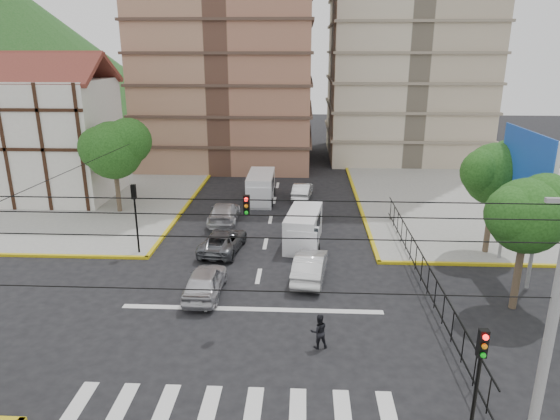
# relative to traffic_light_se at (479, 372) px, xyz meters

# --- Properties ---
(ground) EXTENTS (160.00, 160.00, 0.00)m
(ground) POSITION_rel_traffic_light_se_xyz_m (-7.80, 7.80, -3.11)
(ground) COLOR black
(ground) RESTS_ON ground
(sidewalk_nw) EXTENTS (26.00, 26.00, 0.15)m
(sidewalk_nw) POSITION_rel_traffic_light_se_xyz_m (-27.80, 27.80, -3.04)
(sidewalk_nw) COLOR gray
(sidewalk_nw) RESTS_ON ground
(sidewalk_ne) EXTENTS (26.00, 26.00, 0.15)m
(sidewalk_ne) POSITION_rel_traffic_light_se_xyz_m (12.20, 27.80, -3.04)
(sidewalk_ne) COLOR gray
(sidewalk_ne) RESTS_ON ground
(crosswalk_stripes) EXTENTS (12.00, 2.40, 0.01)m
(crosswalk_stripes) POSITION_rel_traffic_light_se_xyz_m (-7.80, 1.80, -3.11)
(crosswalk_stripes) COLOR silver
(crosswalk_stripes) RESTS_ON ground
(stop_line) EXTENTS (13.00, 0.40, 0.01)m
(stop_line) POSITION_rel_traffic_light_se_xyz_m (-7.80, 9.00, -3.11)
(stop_line) COLOR silver
(stop_line) RESTS_ON ground
(tudor_building) EXTENTS (10.80, 8.05, 12.23)m
(tudor_building) POSITION_rel_traffic_light_se_xyz_m (-26.80, 27.80, 2.14)
(tudor_building) COLOR silver
(tudor_building) RESTS_ON ground
(park_fence) EXTENTS (0.10, 22.50, 1.66)m
(park_fence) POSITION_rel_traffic_light_se_xyz_m (1.20, 12.30, -3.11)
(park_fence) COLOR black
(park_fence) RESTS_ON ground
(billboard) EXTENTS (0.36, 6.20, 8.10)m
(billboard) POSITION_rel_traffic_light_se_xyz_m (6.65, 13.80, 2.89)
(billboard) COLOR slate
(billboard) RESTS_ON ground
(tree_park_a) EXTENTS (4.41, 3.60, 6.83)m
(tree_park_a) POSITION_rel_traffic_light_se_xyz_m (5.28, 9.81, 1.90)
(tree_park_a) COLOR #473828
(tree_park_a) RESTS_ON ground
(tree_park_c) EXTENTS (4.65, 3.80, 7.25)m
(tree_park_c) POSITION_rel_traffic_light_se_xyz_m (6.29, 16.81, 2.22)
(tree_park_c) COLOR #473828
(tree_park_c) RESTS_ON ground
(tree_tudor) EXTENTS (5.39, 4.40, 7.43)m
(tree_tudor) POSITION_rel_traffic_light_se_xyz_m (-19.70, 23.81, 2.11)
(tree_tudor) COLOR #473828
(tree_tudor) RESTS_ON ground
(traffic_light_se) EXTENTS (0.28, 0.22, 4.40)m
(traffic_light_se) POSITION_rel_traffic_light_se_xyz_m (0.00, 0.00, 0.00)
(traffic_light_se) COLOR black
(traffic_light_se) RESTS_ON ground
(traffic_light_nw) EXTENTS (0.28, 0.22, 4.40)m
(traffic_light_nw) POSITION_rel_traffic_light_se_xyz_m (-15.60, 15.60, 0.00)
(traffic_light_nw) COLOR black
(traffic_light_nw) RESTS_ON ground
(traffic_light_hanging) EXTENTS (18.00, 9.12, 0.92)m
(traffic_light_hanging) POSITION_rel_traffic_light_se_xyz_m (-7.80, 5.76, 2.79)
(traffic_light_hanging) COLOR black
(traffic_light_hanging) RESTS_ON ground
(utility_pole_se) EXTENTS (1.40, 0.28, 9.00)m
(utility_pole_se) POSITION_rel_traffic_light_se_xyz_m (1.20, -1.20, 1.65)
(utility_pole_se) COLOR slate
(utility_pole_se) RESTS_ON ground
(van_right_lane) EXTENTS (2.60, 5.21, 2.25)m
(van_right_lane) POSITION_rel_traffic_light_se_xyz_m (-5.29, 17.66, -2.02)
(van_right_lane) COLOR silver
(van_right_lane) RESTS_ON ground
(van_left_lane) EXTENTS (2.22, 5.31, 2.39)m
(van_left_lane) POSITION_rel_traffic_light_se_xyz_m (-8.94, 27.34, -1.95)
(van_left_lane) COLOR silver
(van_left_lane) RESTS_ON ground
(car_silver_front_left) EXTENTS (1.87, 4.52, 1.53)m
(car_silver_front_left) POSITION_rel_traffic_light_se_xyz_m (-10.38, 10.44, -2.35)
(car_silver_front_left) COLOR silver
(car_silver_front_left) RESTS_ON ground
(car_white_front_right) EXTENTS (2.19, 4.82, 1.53)m
(car_white_front_right) POSITION_rel_traffic_light_se_xyz_m (-4.89, 12.66, -2.35)
(car_white_front_right) COLOR silver
(car_white_front_right) RESTS_ON ground
(car_grey_mid_left) EXTENTS (2.83, 5.11, 1.36)m
(car_grey_mid_left) POSITION_rel_traffic_light_se_xyz_m (-10.40, 16.46, -2.43)
(car_grey_mid_left) COLOR #585A5F
(car_grey_mid_left) RESTS_ON ground
(car_silver_rear_left) EXTENTS (2.20, 5.18, 1.49)m
(car_silver_rear_left) POSITION_rel_traffic_light_se_xyz_m (-11.19, 21.97, -2.37)
(car_silver_rear_left) COLOR #B4B3B8
(car_silver_rear_left) RESTS_ON ground
(car_darkgrey_mid_right) EXTENTS (1.73, 4.09, 1.38)m
(car_darkgrey_mid_right) POSITION_rel_traffic_light_se_xyz_m (-4.93, 22.97, -2.42)
(car_darkgrey_mid_right) COLOR #28272A
(car_darkgrey_mid_right) RESTS_ON ground
(car_white_rear_right) EXTENTS (1.90, 4.25, 1.36)m
(car_white_rear_right) POSITION_rel_traffic_light_se_xyz_m (-5.43, 28.57, -2.43)
(car_white_rear_right) COLOR white
(car_white_rear_right) RESTS_ON ground
(pedestrian_crosswalk) EXTENTS (0.87, 0.75, 1.56)m
(pedestrian_crosswalk) POSITION_rel_traffic_light_se_xyz_m (-4.57, 5.84, -2.33)
(pedestrian_crosswalk) COLOR black
(pedestrian_crosswalk) RESTS_ON ground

